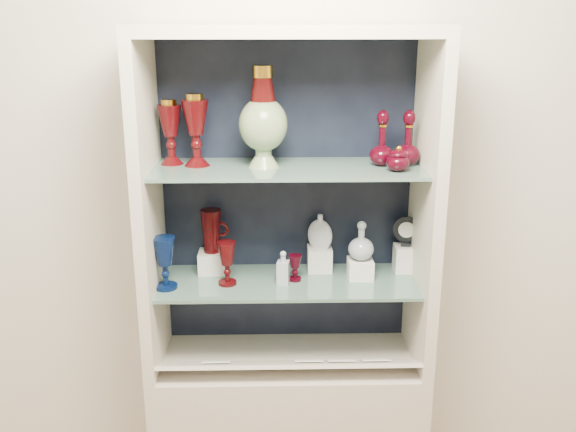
{
  "coord_description": "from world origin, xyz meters",
  "views": [
    {
      "loc": [
        -0.05,
        -0.6,
        1.96
      ],
      "look_at": [
        0.0,
        1.53,
        1.3
      ],
      "focal_mm": 40.0,
      "sensor_mm": 36.0,
      "label": 1
    }
  ],
  "objects_px": {
    "ruby_pitcher": "(211,231)",
    "clear_round_decanter": "(361,242)",
    "cameo_medallion": "(406,231)",
    "ruby_goblet_small": "(295,268)",
    "ruby_goblet_tall": "(227,263)",
    "pedestal_lamp_right": "(170,132)",
    "ruby_decanter_a": "(382,135)",
    "lidded_bowl": "(398,158)",
    "enamel_urn": "(263,117)",
    "cobalt_goblet": "(165,263)",
    "clear_square_bottle": "(283,267)",
    "pedestal_lamp_left": "(196,130)",
    "flat_flask": "(320,231)",
    "ruby_decanter_b": "(408,136)"
  },
  "relations": [
    {
      "from": "enamel_urn",
      "to": "ruby_decanter_b",
      "type": "distance_m",
      "value": 0.5
    },
    {
      "from": "flat_flask",
      "to": "ruby_goblet_tall",
      "type": "bearing_deg",
      "value": -136.69
    },
    {
      "from": "clear_round_decanter",
      "to": "ruby_goblet_small",
      "type": "bearing_deg",
      "value": -175.44
    },
    {
      "from": "cobalt_goblet",
      "to": "ruby_goblet_small",
      "type": "height_order",
      "value": "cobalt_goblet"
    },
    {
      "from": "cobalt_goblet",
      "to": "cameo_medallion",
      "type": "bearing_deg",
      "value": 9.24
    },
    {
      "from": "enamel_urn",
      "to": "ruby_goblet_small",
      "type": "bearing_deg",
      "value": -3.35
    },
    {
      "from": "ruby_decanter_b",
      "to": "ruby_goblet_small",
      "type": "relative_size",
      "value": 2.1
    },
    {
      "from": "lidded_bowl",
      "to": "ruby_decanter_b",
      "type": "bearing_deg",
      "value": 61.07
    },
    {
      "from": "pedestal_lamp_left",
      "to": "enamel_urn",
      "type": "distance_m",
      "value": 0.24
    },
    {
      "from": "clear_square_bottle",
      "to": "clear_round_decanter",
      "type": "xyz_separation_m",
      "value": [
        0.28,
        0.05,
        0.08
      ]
    },
    {
      "from": "cobalt_goblet",
      "to": "flat_flask",
      "type": "distance_m",
      "value": 0.58
    },
    {
      "from": "ruby_decanter_b",
      "to": "ruby_pitcher",
      "type": "distance_m",
      "value": 0.78
    },
    {
      "from": "ruby_decanter_b",
      "to": "ruby_goblet_tall",
      "type": "height_order",
      "value": "ruby_decanter_b"
    },
    {
      "from": "ruby_goblet_tall",
      "to": "ruby_pitcher",
      "type": "height_order",
      "value": "ruby_pitcher"
    },
    {
      "from": "lidded_bowl",
      "to": "pedestal_lamp_left",
      "type": "bearing_deg",
      "value": 171.45
    },
    {
      "from": "ruby_pitcher",
      "to": "clear_round_decanter",
      "type": "height_order",
      "value": "ruby_pitcher"
    },
    {
      "from": "cameo_medallion",
      "to": "ruby_decanter_b",
      "type": "bearing_deg",
      "value": -102.01
    },
    {
      "from": "clear_square_bottle",
      "to": "cameo_medallion",
      "type": "relative_size",
      "value": 1.05
    },
    {
      "from": "ruby_decanter_b",
      "to": "lidded_bowl",
      "type": "xyz_separation_m",
      "value": [
        -0.05,
        -0.09,
        -0.06
      ]
    },
    {
      "from": "enamel_urn",
      "to": "ruby_goblet_small",
      "type": "xyz_separation_m",
      "value": [
        0.11,
        -0.01,
        -0.54
      ]
    },
    {
      "from": "ruby_decanter_a",
      "to": "cobalt_goblet",
      "type": "bearing_deg",
      "value": -174.26
    },
    {
      "from": "pedestal_lamp_left",
      "to": "ruby_goblet_tall",
      "type": "height_order",
      "value": "pedestal_lamp_left"
    },
    {
      "from": "ruby_decanter_a",
      "to": "ruby_pitcher",
      "type": "height_order",
      "value": "ruby_decanter_a"
    },
    {
      "from": "ruby_decanter_a",
      "to": "cameo_medallion",
      "type": "xyz_separation_m",
      "value": [
        0.12,
        0.07,
        -0.37
      ]
    },
    {
      "from": "ruby_goblet_tall",
      "to": "ruby_pitcher",
      "type": "distance_m",
      "value": 0.16
    },
    {
      "from": "cobalt_goblet",
      "to": "clear_square_bottle",
      "type": "xyz_separation_m",
      "value": [
        0.41,
        0.03,
        -0.03
      ]
    },
    {
      "from": "enamel_urn",
      "to": "cobalt_goblet",
      "type": "bearing_deg",
      "value": -169.19
    },
    {
      "from": "enamel_urn",
      "to": "ruby_decanter_a",
      "type": "bearing_deg",
      "value": 1.33
    },
    {
      "from": "enamel_urn",
      "to": "ruby_goblet_small",
      "type": "distance_m",
      "value": 0.55
    },
    {
      "from": "lidded_bowl",
      "to": "ruby_goblet_small",
      "type": "relative_size",
      "value": 0.93
    },
    {
      "from": "enamel_urn",
      "to": "cobalt_goblet",
      "type": "xyz_separation_m",
      "value": [
        -0.35,
        -0.07,
        -0.5
      ]
    },
    {
      "from": "lidded_bowl",
      "to": "clear_round_decanter",
      "type": "height_order",
      "value": "lidded_bowl"
    },
    {
      "from": "ruby_decanter_b",
      "to": "clear_round_decanter",
      "type": "distance_m",
      "value": 0.41
    },
    {
      "from": "ruby_decanter_a",
      "to": "ruby_pitcher",
      "type": "bearing_deg",
      "value": 173.03
    },
    {
      "from": "ruby_decanter_a",
      "to": "ruby_goblet_tall",
      "type": "bearing_deg",
      "value": -175.22
    },
    {
      "from": "cameo_medallion",
      "to": "ruby_goblet_small",
      "type": "bearing_deg",
      "value": -158.41
    },
    {
      "from": "ruby_pitcher",
      "to": "ruby_decanter_a",
      "type": "bearing_deg",
      "value": 1.71
    },
    {
      "from": "pedestal_lamp_right",
      "to": "ruby_goblet_small",
      "type": "relative_size",
      "value": 2.33
    },
    {
      "from": "cobalt_goblet",
      "to": "ruby_goblet_tall",
      "type": "relative_size",
      "value": 1.18
    },
    {
      "from": "ruby_goblet_tall",
      "to": "clear_round_decanter",
      "type": "height_order",
      "value": "clear_round_decanter"
    },
    {
      "from": "ruby_pitcher",
      "to": "clear_round_decanter",
      "type": "relative_size",
      "value": 1.16
    },
    {
      "from": "flat_flask",
      "to": "cobalt_goblet",
      "type": "bearing_deg",
      "value": -141.29
    },
    {
      "from": "ruby_goblet_tall",
      "to": "cameo_medallion",
      "type": "bearing_deg",
      "value": 9.59
    },
    {
      "from": "ruby_pitcher",
      "to": "clear_square_bottle",
      "type": "bearing_deg",
      "value": -15.29
    },
    {
      "from": "cobalt_goblet",
      "to": "pedestal_lamp_left",
      "type": "bearing_deg",
      "value": 37.94
    },
    {
      "from": "cameo_medallion",
      "to": "pedestal_lamp_left",
      "type": "bearing_deg",
      "value": -165.71
    },
    {
      "from": "lidded_bowl",
      "to": "cameo_medallion",
      "type": "relative_size",
      "value": 0.76
    },
    {
      "from": "ruby_goblet_tall",
      "to": "ruby_goblet_small",
      "type": "bearing_deg",
      "value": 6.9
    },
    {
      "from": "pedestal_lamp_right",
      "to": "ruby_decanter_a",
      "type": "height_order",
      "value": "pedestal_lamp_right"
    },
    {
      "from": "ruby_decanter_a",
      "to": "ruby_goblet_tall",
      "type": "relative_size",
      "value": 1.35
    }
  ]
}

